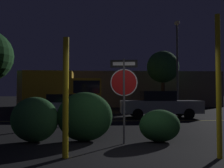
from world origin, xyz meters
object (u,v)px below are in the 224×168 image
at_px(stop_sign, 124,84).
at_px(hedge_bush_3, 160,126).
at_px(street_lamp, 177,55).
at_px(hedge_bush_2, 85,117).
at_px(tree_0, 163,67).
at_px(passing_car_2, 159,105).
at_px(yellow_pole_left, 66,97).
at_px(hedge_bush_1, 35,119).
at_px(yellow_pole_right, 219,85).
at_px(delivery_truck, 64,90).
at_px(passing_car_1, 63,106).

bearing_deg(stop_sign, hedge_bush_3, 18.73).
bearing_deg(street_lamp, hedge_bush_2, -118.51).
bearing_deg(street_lamp, tree_0, 94.06).
xyz_separation_m(passing_car_2, tree_0, (2.40, 8.74, 3.18)).
height_order(yellow_pole_left, tree_0, tree_0).
bearing_deg(tree_0, hedge_bush_2, -111.81).
bearing_deg(stop_sign, passing_car_2, 76.71).
xyz_separation_m(yellow_pole_left, passing_car_2, (4.25, 9.08, -0.58)).
xyz_separation_m(yellow_pole_left, hedge_bush_1, (-1.17, 1.86, -0.69)).
relative_size(yellow_pole_right, hedge_bush_2, 1.93).
bearing_deg(delivery_truck, street_lamp, 86.70).
xyz_separation_m(yellow_pole_right, tree_0, (3.24, 18.00, 2.35)).
xyz_separation_m(yellow_pole_left, hedge_bush_2, (0.30, 1.94, -0.61)).
height_order(hedge_bush_2, hedge_bush_3, hedge_bush_2).
relative_size(yellow_pole_right, delivery_truck, 0.54).
distance_m(hedge_bush_2, delivery_truck, 12.49).
height_order(stop_sign, delivery_truck, delivery_truck).
bearing_deg(passing_car_1, yellow_pole_right, -148.92).
bearing_deg(yellow_pole_right, hedge_bush_2, 145.87).
bearing_deg(street_lamp, stop_sign, -113.43).
relative_size(hedge_bush_1, passing_car_1, 0.29).
xyz_separation_m(hedge_bush_2, tree_0, (6.36, 15.88, 3.22)).
distance_m(yellow_pole_right, delivery_truck, 15.37).
height_order(hedge_bush_2, delivery_truck, delivery_truck).
relative_size(passing_car_2, delivery_truck, 0.81).
bearing_deg(passing_car_2, tree_0, 165.17).
bearing_deg(hedge_bush_3, street_lamp, 70.52).
relative_size(yellow_pole_left, passing_car_2, 0.57).
xyz_separation_m(yellow_pole_left, passing_car_1, (-1.44, 9.22, -0.64)).
bearing_deg(hedge_bush_2, hedge_bush_1, -176.62).
height_order(yellow_pole_left, passing_car_2, yellow_pole_left).
bearing_deg(hedge_bush_2, hedge_bush_3, -5.35).
bearing_deg(stop_sign, passing_car_1, 117.57).
height_order(yellow_pole_left, hedge_bush_3, yellow_pole_left).
relative_size(delivery_truck, street_lamp, 0.80).
bearing_deg(delivery_truck, yellow_pole_left, 5.45).
relative_size(yellow_pole_right, hedge_bush_3, 2.64).
distance_m(hedge_bush_3, street_lamp, 13.76).
distance_m(stop_sign, passing_car_2, 8.13).
height_order(stop_sign, yellow_pole_left, yellow_pole_left).
bearing_deg(hedge_bush_2, passing_car_2, 61.02).
bearing_deg(yellow_pole_right, hedge_bush_1, 156.16).
distance_m(yellow_pole_left, passing_car_1, 9.35).
relative_size(passing_car_1, passing_car_2, 1.01).
bearing_deg(yellow_pole_right, yellow_pole_left, 177.10).
distance_m(stop_sign, street_lamp, 14.04).
xyz_separation_m(hedge_bush_1, street_lamp, (8.09, 12.27, 3.89)).
relative_size(stop_sign, hedge_bush_2, 1.46).
distance_m(hedge_bush_1, tree_0, 18.08).
bearing_deg(tree_0, passing_car_2, -105.36).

